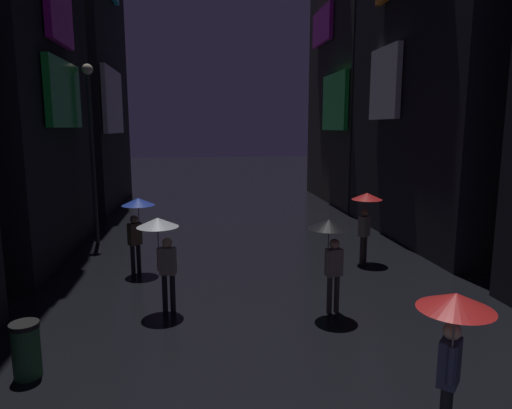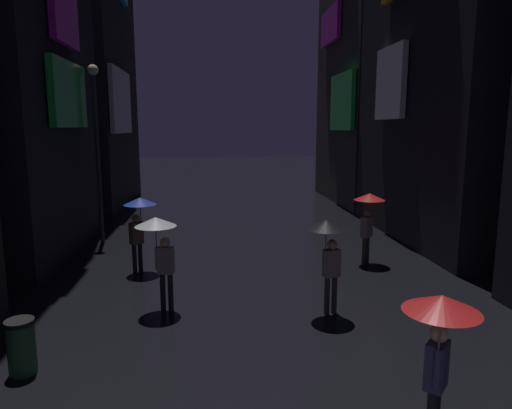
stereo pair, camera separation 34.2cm
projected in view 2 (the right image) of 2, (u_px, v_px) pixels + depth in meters
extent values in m
cube|color=#26E54C|center=(69.00, 95.00, 13.66)|extent=(0.20, 3.13, 1.95)
cube|color=black|center=(81.00, 52.00, 22.84)|extent=(4.00, 8.41, 15.52)
cube|color=white|center=(121.00, 102.00, 21.69)|extent=(0.20, 4.33, 2.97)
cube|color=white|center=(390.00, 83.00, 16.38)|extent=(0.20, 2.36, 2.57)
cube|color=#33302D|center=(373.00, 38.00, 23.98)|extent=(4.00, 8.04, 17.30)
cube|color=#26E54C|center=(342.00, 102.00, 22.40)|extent=(0.20, 3.61, 2.75)
cube|color=#F226D8|center=(330.00, 26.00, 24.29)|extent=(0.20, 3.33, 1.78)
cylinder|color=#38332D|center=(364.00, 251.00, 13.41)|extent=(0.12, 0.12, 0.85)
cylinder|color=#38332D|center=(367.00, 250.00, 13.54)|extent=(0.12, 0.12, 0.85)
cube|color=gray|center=(367.00, 227.00, 13.35)|extent=(0.40, 0.39, 0.60)
sphere|color=#9E7051|center=(367.00, 213.00, 13.28)|extent=(0.22, 0.22, 0.22)
cylinder|color=gray|center=(368.00, 224.00, 13.50)|extent=(0.09, 0.09, 0.50)
cylinder|color=slate|center=(369.00, 213.00, 13.45)|extent=(0.02, 0.02, 0.77)
cone|color=red|center=(370.00, 197.00, 13.37)|extent=(0.90, 0.90, 0.20)
cube|color=#333859|center=(437.00, 365.00, 5.60)|extent=(0.39, 0.40, 0.60)
sphere|color=beige|center=(439.00, 334.00, 5.53)|extent=(0.22, 0.22, 0.22)
cylinder|color=#333859|center=(437.00, 369.00, 5.42)|extent=(0.09, 0.09, 0.50)
cylinder|color=slate|center=(439.00, 342.00, 5.36)|extent=(0.02, 0.02, 0.77)
cone|color=red|center=(442.00, 303.00, 5.28)|extent=(0.90, 0.90, 0.20)
cylinder|color=#38332D|center=(334.00, 294.00, 9.96)|extent=(0.12, 0.12, 0.85)
cylinder|color=#38332D|center=(327.00, 295.00, 9.90)|extent=(0.12, 0.12, 0.85)
cube|color=gray|center=(332.00, 263.00, 9.81)|extent=(0.38, 0.29, 0.60)
sphere|color=tan|center=(332.00, 244.00, 9.74)|extent=(0.22, 0.22, 0.22)
cylinder|color=gray|center=(325.00, 262.00, 9.70)|extent=(0.09, 0.09, 0.50)
cylinder|color=slate|center=(326.00, 247.00, 9.64)|extent=(0.02, 0.02, 0.77)
cone|color=black|center=(326.00, 224.00, 9.56)|extent=(0.90, 0.90, 0.20)
cylinder|color=black|center=(171.00, 292.00, 10.12)|extent=(0.12, 0.12, 0.85)
cylinder|color=black|center=(163.00, 291.00, 10.14)|extent=(0.12, 0.12, 0.85)
cube|color=gray|center=(166.00, 260.00, 10.01)|extent=(0.38, 0.29, 0.60)
sphere|color=tan|center=(165.00, 242.00, 9.94)|extent=(0.22, 0.22, 0.22)
cylinder|color=gray|center=(157.00, 258.00, 9.98)|extent=(0.09, 0.09, 0.50)
cylinder|color=slate|center=(156.00, 243.00, 9.92)|extent=(0.02, 0.02, 0.77)
cone|color=silver|center=(156.00, 222.00, 9.84)|extent=(0.90, 0.90, 0.20)
cylinder|color=black|center=(135.00, 259.00, 12.63)|extent=(0.12, 0.12, 0.85)
cylinder|color=black|center=(140.00, 258.00, 12.75)|extent=(0.12, 0.12, 0.85)
cube|color=brown|center=(136.00, 233.00, 12.57)|extent=(0.40, 0.38, 0.60)
sphere|color=#9E7051|center=(136.00, 219.00, 12.50)|extent=(0.22, 0.22, 0.22)
cylinder|color=brown|center=(141.00, 230.00, 12.71)|extent=(0.09, 0.09, 0.50)
cylinder|color=slate|center=(141.00, 218.00, 12.66)|extent=(0.02, 0.02, 0.77)
cone|color=#263FB2|center=(140.00, 201.00, 12.58)|extent=(0.90, 0.90, 0.20)
cylinder|color=#2D2D33|center=(98.00, 161.00, 15.69)|extent=(0.14, 0.14, 5.74)
sphere|color=#F9EFCC|center=(93.00, 70.00, 15.18)|extent=(0.36, 0.36, 0.36)
cylinder|color=#265933|center=(22.00, 349.00, 7.52)|extent=(0.44, 0.44, 0.85)
cylinder|color=black|center=(19.00, 322.00, 7.44)|extent=(0.46, 0.46, 0.08)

